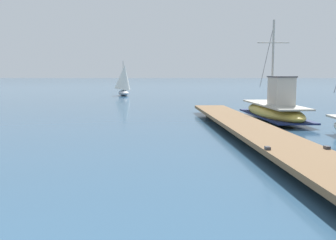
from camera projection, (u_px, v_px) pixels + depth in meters
name	position (u px, v px, depth m)	size (l,w,h in m)	color
floating_dock	(254.00, 130.00, 14.91)	(3.44, 21.42, 0.53)	brown
fishing_boat_0	(274.00, 109.00, 20.99)	(2.42, 7.53, 5.20)	gold
distant_sailboat	(124.00, 80.00, 44.23)	(2.37, 3.65, 3.77)	silver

